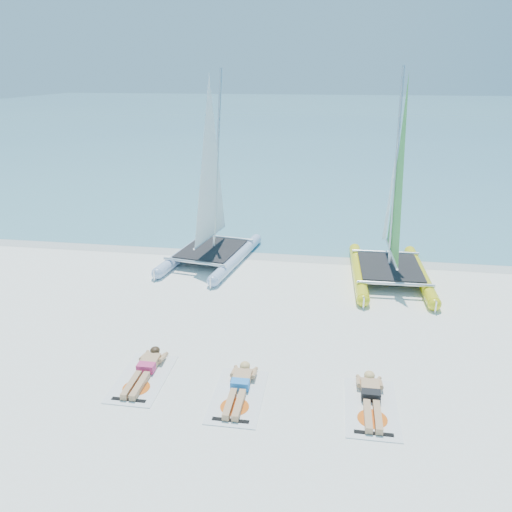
{
  "coord_description": "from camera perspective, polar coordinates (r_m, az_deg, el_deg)",
  "views": [
    {
      "loc": [
        1.14,
        -10.86,
        6.11
      ],
      "look_at": [
        -0.71,
        1.2,
        1.52
      ],
      "focal_mm": 35.0,
      "sensor_mm": 36.0,
      "label": 1
    }
  ],
  "objects": [
    {
      "name": "sunbather_a",
      "position": [
        11.14,
        -12.52,
        -12.47
      ],
      "size": [
        0.37,
        1.73,
        0.26
      ],
      "color": "tan",
      "rests_on": "towel_a"
    },
    {
      "name": "towel_b",
      "position": [
        10.3,
        -2.07,
        -15.71
      ],
      "size": [
        1.0,
        1.85,
        0.02
      ],
      "primitive_type": "cube",
      "color": "white",
      "rests_on": "ground"
    },
    {
      "name": "wet_sand_strip",
      "position": [
        17.5,
        4.42,
        0.14
      ],
      "size": [
        140.0,
        1.4,
        0.01
      ],
      "primitive_type": "cube",
      "color": "beige",
      "rests_on": "ground"
    },
    {
      "name": "towel_a",
      "position": [
        11.05,
        -12.84,
        -13.47
      ],
      "size": [
        1.0,
        1.85,
        0.02
      ],
      "primitive_type": "cube",
      "color": "white",
      "rests_on": "ground"
    },
    {
      "name": "sea",
      "position": [
        74.12,
        8.12,
        15.72
      ],
      "size": [
        140.0,
        115.0,
        0.01
      ],
      "primitive_type": "cube",
      "color": "#72BFBC",
      "rests_on": "ground"
    },
    {
      "name": "sunbather_b",
      "position": [
        10.39,
        -1.88,
        -14.61
      ],
      "size": [
        0.37,
        1.73,
        0.26
      ],
      "color": "tan",
      "rests_on": "towel_b"
    },
    {
      "name": "ground",
      "position": [
        12.51,
        2.39,
        -8.62
      ],
      "size": [
        140.0,
        140.0,
        0.0
      ],
      "primitive_type": "plane",
      "color": "white",
      "rests_on": "ground"
    },
    {
      "name": "sunbather_c",
      "position": [
        10.34,
        13.01,
        -15.39
      ],
      "size": [
        0.37,
        1.73,
        0.26
      ],
      "color": "tan",
      "rests_on": "towel_c"
    },
    {
      "name": "towel_c",
      "position": [
        10.25,
        13.02,
        -16.51
      ],
      "size": [
        1.0,
        1.85,
        0.02
      ],
      "primitive_type": "cube",
      "color": "white",
      "rests_on": "ground"
    },
    {
      "name": "catamaran_yellow",
      "position": [
        15.85,
        15.39,
        4.93
      ],
      "size": [
        2.35,
        5.06,
        6.41
      ],
      "rotation": [
        0.0,
        0.0,
        0.02
      ],
      "color": "yellow",
      "rests_on": "ground"
    },
    {
      "name": "catamaran_blue",
      "position": [
        16.58,
        -5.18,
        5.83
      ],
      "size": [
        2.97,
        4.96,
        6.35
      ],
      "rotation": [
        0.0,
        0.0,
        -0.17
      ],
      "color": "silver",
      "rests_on": "ground"
    }
  ]
}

